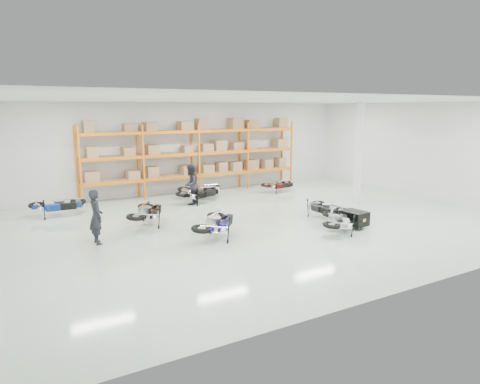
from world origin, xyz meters
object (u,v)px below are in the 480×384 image
moto_silver_left (338,217)px  person_left (96,217)px  trailer (354,218)px  moto_back_c (199,190)px  moto_black_far_left (148,209)px  moto_touring_right (325,205)px  moto_back_a (58,202)px  person_back (191,185)px  moto_back_d (279,183)px  moto_back_b (201,187)px  moto_blue_centre (217,220)px

moto_silver_left → person_left: bearing=19.1°
trailer → moto_back_c: 7.25m
moto_black_far_left → trailer: size_ratio=1.32×
moto_black_far_left → moto_touring_right: bearing=-170.8°
moto_silver_left → moto_back_a: bearing=-2.1°
person_left → person_back: person_back is taller
trailer → person_back: bearing=111.5°
moto_silver_left → trailer: bearing=-131.5°
person_back → moto_back_d: bearing=141.0°
moto_back_c → moto_back_d: (4.57, 0.33, -0.09)m
moto_back_a → person_left: person_left is taller
moto_back_c → person_back: (-0.46, -0.11, 0.32)m
moto_back_b → moto_back_d: (4.14, -0.50, -0.08)m
moto_back_a → person_back: 5.48m
moto_back_c → person_left: 6.56m
moto_blue_centre → person_left: person_left is taller
moto_blue_centre → moto_black_far_left: moto_blue_centre is taller
moto_blue_centre → moto_black_far_left: bearing=-18.2°
moto_black_far_left → person_left: person_left is taller
moto_blue_centre → moto_silver_left: 4.17m
moto_touring_right → moto_back_b: moto_back_b is taller
moto_silver_left → person_left: person_left is taller
moto_back_d → person_back: (-5.03, -0.44, 0.42)m
moto_back_c → moto_back_a: bearing=70.2°
moto_back_d → moto_back_a: bearing=87.9°
moto_black_far_left → moto_back_a: size_ratio=1.05×
moto_back_c → moto_touring_right: bearing=-162.4°
moto_black_far_left → moto_back_a: (-2.71, 3.00, -0.03)m
moto_blue_centre → moto_touring_right: moto_blue_centre is taller
moto_black_far_left → moto_back_a: 4.04m
moto_black_far_left → person_left: size_ratio=1.11×
moto_touring_right → person_left: 8.47m
moto_blue_centre → moto_black_far_left: (-1.50, 2.68, -0.02)m
person_left → moto_back_b: bearing=-54.8°
moto_back_d → moto_back_c: bearing=93.1°
moto_blue_centre → trailer: moto_blue_centre is taller
moto_blue_centre → moto_back_a: moto_blue_centre is taller
moto_back_a → person_left: (0.62, -4.41, 0.31)m
moto_blue_centre → moto_back_d: size_ratio=1.28×
moto_black_far_left → moto_back_c: (3.19, 2.48, -0.02)m
moto_back_b → moto_back_d: moto_back_b is taller
moto_black_far_left → moto_touring_right: size_ratio=1.16×
moto_black_far_left → moto_back_d: moto_black_far_left is taller
moto_blue_centre → person_back: size_ratio=1.12×
moto_black_far_left → moto_back_c: size_ratio=1.04×
moto_blue_centre → person_back: bearing=-61.0°
moto_silver_left → moto_back_b: 7.71m
moto_silver_left → moto_blue_centre: bearing=18.2°
moto_back_a → moto_back_c: bearing=-90.4°
moto_blue_centre → moto_silver_left: bearing=-158.8°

